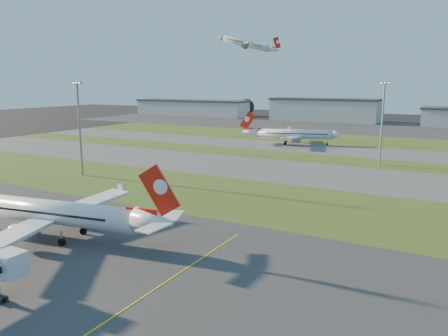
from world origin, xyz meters
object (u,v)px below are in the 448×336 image
Objects in this scene: airliner_taxiing at (293,134)px; light_mast_centre at (382,118)px; airliner_parked at (55,213)px; light_mast_west at (79,122)px.

light_mast_centre is at bearing 123.76° from airliner_taxiing.
light_mast_centre is (39.73, -31.26, 10.58)m from airliner_taxiing.
light_mast_west is at bearing 122.20° from airliner_parked.
airliner_taxiing is 51.65m from light_mast_centre.
airliner_taxiing is 1.45× the size of light_mast_west.
light_mast_centre reaches higher than airliner_taxiing.
airliner_parked is 52.14m from light_mast_west.
airliner_parked is 1.50× the size of light_mast_west.
light_mast_west is 1.00× the size of light_mast_centre.
light_mast_west is at bearing -141.34° from light_mast_centre.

